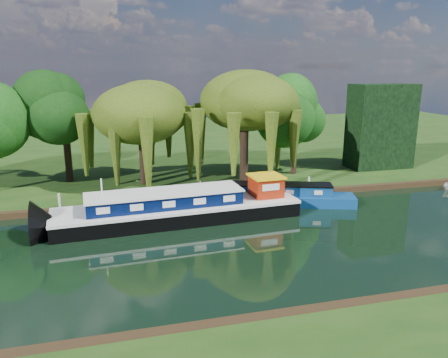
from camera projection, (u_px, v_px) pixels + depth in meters
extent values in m
plane|color=black|center=(229.00, 245.00, 25.32)|extent=(120.00, 120.00, 0.00)
cube|color=#16380F|center=(160.00, 144.00, 57.11)|extent=(120.00, 52.00, 0.45)
cube|color=black|center=(179.00, 215.00, 29.28)|extent=(16.41, 4.60, 1.08)
cube|color=silver|center=(179.00, 206.00, 29.12)|extent=(16.50, 4.68, 0.20)
cube|color=#041037|center=(165.00, 199.00, 28.71)|extent=(10.20, 3.21, 0.86)
cube|color=silver|center=(165.00, 192.00, 28.59)|extent=(10.39, 3.40, 0.11)
cube|color=maroon|center=(266.00, 186.00, 30.83)|extent=(2.10, 2.10, 1.35)
cube|color=yellow|center=(266.00, 176.00, 30.64)|extent=(2.34, 2.34, 0.14)
cylinder|color=silver|center=(102.00, 195.00, 27.35)|extent=(0.09, 0.09, 2.16)
cube|color=navy|center=(275.00, 200.00, 32.75)|extent=(11.82, 5.62, 0.89)
cube|color=navy|center=(275.00, 190.00, 32.55)|extent=(8.31, 4.02, 0.74)
cube|color=black|center=(275.00, 184.00, 32.44)|extent=(8.43, 4.15, 0.10)
cube|color=silver|center=(233.00, 191.00, 32.01)|extent=(0.58, 0.23, 0.31)
cube|color=silver|center=(261.00, 192.00, 31.87)|extent=(0.58, 0.23, 0.31)
cube|color=silver|center=(290.00, 192.00, 31.74)|extent=(0.58, 0.23, 0.31)
cube|color=silver|center=(318.00, 193.00, 31.60)|extent=(0.58, 0.23, 0.31)
cylinder|color=black|center=(143.00, 156.00, 36.31)|extent=(0.62, 0.62, 4.79)
ellipsoid|color=#34470F|center=(141.00, 114.00, 35.44)|extent=(6.69, 6.69, 4.32)
cylinder|color=black|center=(244.00, 154.00, 36.08)|extent=(0.72, 0.72, 5.09)
ellipsoid|color=#34470F|center=(245.00, 110.00, 35.16)|extent=(6.96, 6.96, 4.50)
cylinder|color=black|center=(67.00, 144.00, 36.82)|extent=(0.58, 0.58, 6.51)
ellipsoid|color=black|center=(64.00, 112.00, 36.16)|extent=(5.21, 5.21, 5.21)
cylinder|color=black|center=(295.00, 142.00, 39.65)|extent=(0.58, 0.58, 5.91)
ellipsoid|color=#154711|center=(296.00, 115.00, 39.05)|extent=(4.73, 4.73, 4.73)
cube|color=black|center=(381.00, 126.00, 41.98)|extent=(6.00, 3.00, 8.00)
cylinder|color=silver|center=(200.00, 176.00, 34.89)|extent=(0.10, 0.10, 2.20)
sphere|color=white|center=(200.00, 160.00, 34.57)|extent=(0.36, 0.36, 0.36)
cylinder|color=silver|center=(59.00, 201.00, 30.50)|extent=(0.16, 0.16, 1.00)
cylinder|color=silver|center=(146.00, 194.00, 31.97)|extent=(0.16, 0.16, 1.00)
cylinder|color=silver|center=(237.00, 188.00, 33.69)|extent=(0.16, 0.16, 1.00)
cylinder|color=silver|center=(309.00, 183.00, 35.16)|extent=(0.16, 0.16, 1.00)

